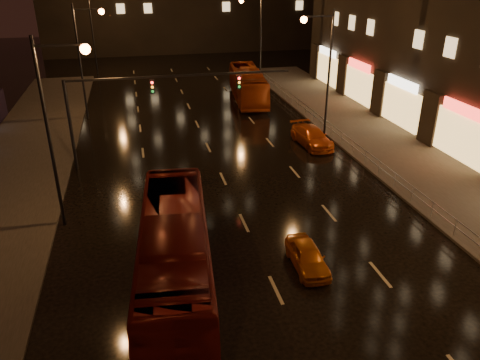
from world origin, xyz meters
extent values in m
plane|color=black|center=(0.00, 20.00, 0.00)|extent=(140.00, 140.00, 0.00)
cube|color=#38332D|center=(-13.50, 15.00, 0.07)|extent=(7.00, 70.00, 0.15)
cube|color=#38332D|center=(13.50, 15.00, 0.07)|extent=(7.00, 70.00, 0.15)
cylinder|color=black|center=(-9.60, 20.00, 3.10)|extent=(0.22, 0.22, 6.20)
cube|color=black|center=(-2.00, 20.00, 6.10)|extent=(15.20, 0.14, 0.14)
cube|color=black|center=(-4.00, 20.00, 5.45)|extent=(0.32, 0.18, 0.95)
cube|color=black|center=(2.00, 20.00, 5.45)|extent=(0.32, 0.18, 0.95)
sphere|color=#FF1E19|center=(-4.00, 19.88, 5.75)|extent=(0.18, 0.18, 0.18)
cylinder|color=#99999E|center=(10.20, 44.00, 0.65)|extent=(0.04, 0.04, 1.00)
cube|color=#99999E|center=(10.20, 18.00, 1.10)|extent=(0.05, 56.00, 0.05)
cube|color=#99999E|center=(10.20, 18.00, 0.70)|extent=(0.05, 56.00, 0.05)
imported|color=#540E0C|center=(-4.17, 5.40, 1.70)|extent=(4.03, 12.41, 3.40)
imported|color=#A23810|center=(6.36, 34.98, 1.61)|extent=(3.96, 11.81, 3.23)
imported|color=#C36212|center=(1.91, 5.32, 0.59)|extent=(1.48, 3.50, 1.18)
imported|color=#C34C12|center=(8.00, 20.69, 0.71)|extent=(2.37, 5.04, 1.42)
camera|label=1|loc=(-5.25, -11.76, 12.92)|focal=35.00mm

